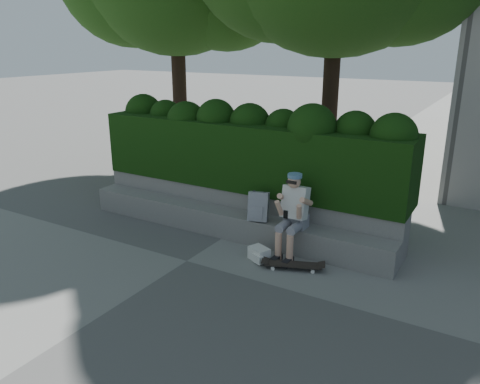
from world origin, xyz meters
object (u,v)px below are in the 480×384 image
Objects in this scene: person at (293,212)px; backpack_ground at (259,254)px; backpack_plaid at (258,207)px; skateboard at (293,265)px.

person reaches higher than backpack_ground.
person is 2.81× the size of backpack_plaid.
skateboard is (0.23, -0.46, -0.68)m from person.
person is 0.87m from backpack_ground.
backpack_ground is (-0.61, 0.02, 0.03)m from skateboard.
backpack_plaid is at bearing 173.13° from person.
person is 1.56× the size of skateboard.
skateboard is at bearing -63.31° from person.
backpack_plaid is (-0.91, 0.54, 0.62)m from skateboard.
person is 4.27× the size of backpack_ground.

